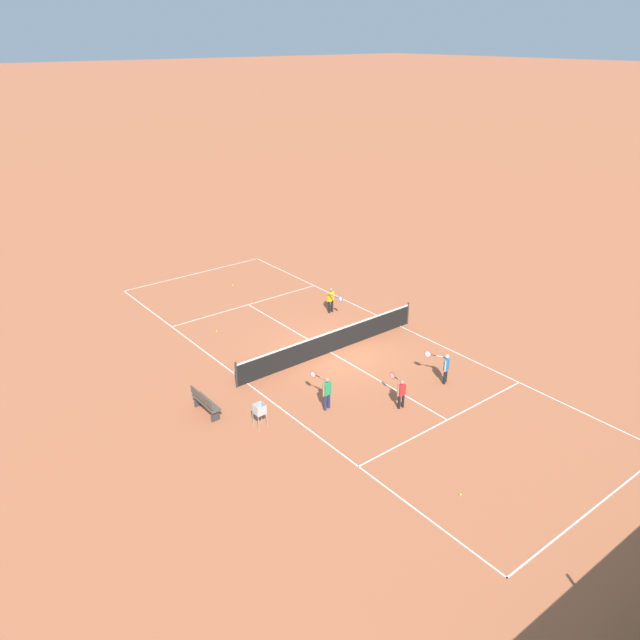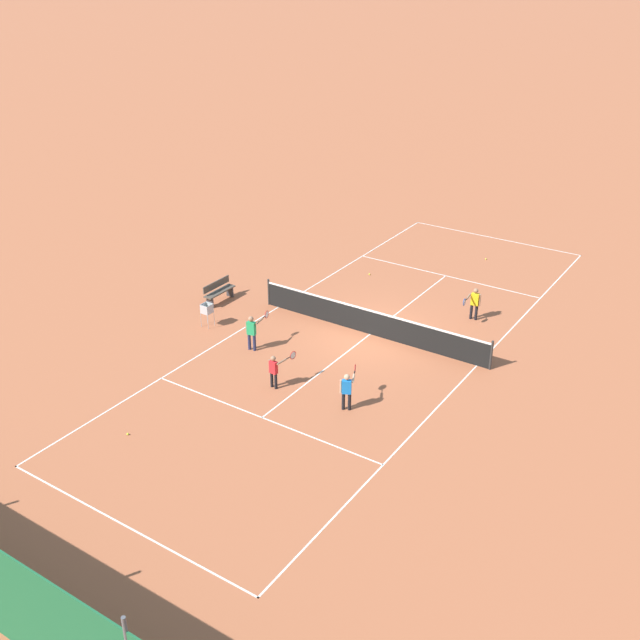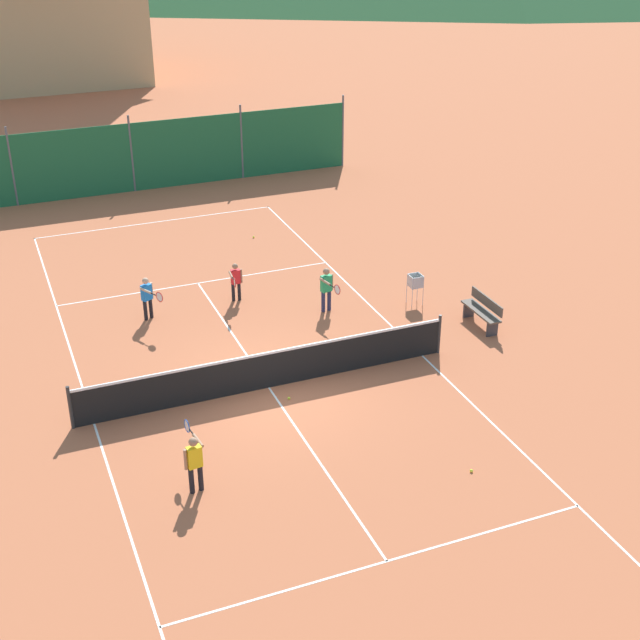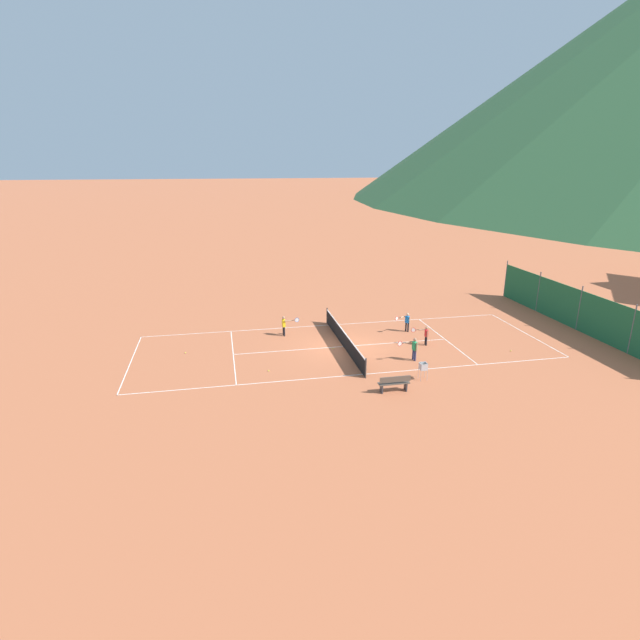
{
  "view_description": "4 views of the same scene",
  "coord_description": "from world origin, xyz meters",
  "px_view_note": "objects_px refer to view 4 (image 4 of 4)",
  "views": [
    {
      "loc": [
        14.66,
        17.86,
        12.16
      ],
      "look_at": [
        -0.53,
        -1.38,
        0.84
      ],
      "focal_mm": 35.0,
      "sensor_mm": 36.0,
      "label": 1
    },
    {
      "loc": [
        -11.64,
        20.9,
        12.49
      ],
      "look_at": [
        1.26,
        1.38,
        0.79
      ],
      "focal_mm": 42.0,
      "sensor_mm": 36.0,
      "label": 2
    },
    {
      "loc": [
        -5.67,
        -17.21,
        11.02
      ],
      "look_at": [
        1.89,
        1.43,
        0.76
      ],
      "focal_mm": 50.0,
      "sensor_mm": 36.0,
      "label": 3
    },
    {
      "loc": [
        26.62,
        -6.81,
        10.4
      ],
      "look_at": [
        -0.8,
        -1.24,
        1.47
      ],
      "focal_mm": 28.0,
      "sensor_mm": 36.0,
      "label": 4
    }
  ],
  "objects_px": {
    "tennis_ball_alley_right": "(511,351)",
    "courtside_bench": "(394,383)",
    "tennis_net": "(344,339)",
    "player_far_baseline": "(425,334)",
    "tennis_ball_near_corner": "(185,353)",
    "player_far_service": "(414,347)",
    "player_near_baseline": "(407,321)",
    "ball_hopper": "(423,367)",
    "player_near_service": "(284,324)",
    "tennis_ball_alley_left": "(269,371)",
    "tennis_ball_far_corner": "(333,348)"
  },
  "relations": [
    {
      "from": "player_near_baseline",
      "to": "tennis_ball_alley_left",
      "type": "xyz_separation_m",
      "value": [
        4.58,
        -9.29,
        -0.68
      ]
    },
    {
      "from": "player_near_service",
      "to": "courtside_bench",
      "type": "relative_size",
      "value": 0.84
    },
    {
      "from": "player_far_service",
      "to": "player_near_baseline",
      "type": "xyz_separation_m",
      "value": [
        -4.66,
        1.37,
        -0.04
      ]
    },
    {
      "from": "tennis_net",
      "to": "ball_hopper",
      "type": "height_order",
      "value": "tennis_net"
    },
    {
      "from": "player_far_baseline",
      "to": "tennis_ball_alley_right",
      "type": "distance_m",
      "value": 4.89
    },
    {
      "from": "player_near_service",
      "to": "ball_hopper",
      "type": "height_order",
      "value": "player_near_service"
    },
    {
      "from": "player_near_baseline",
      "to": "tennis_ball_near_corner",
      "type": "bearing_deg",
      "value": -85.3
    },
    {
      "from": "player_near_service",
      "to": "tennis_net",
      "type": "bearing_deg",
      "value": 50.24
    },
    {
      "from": "tennis_ball_far_corner",
      "to": "tennis_ball_near_corner",
      "type": "distance_m",
      "value": 8.43
    },
    {
      "from": "tennis_ball_alley_right",
      "to": "tennis_ball_near_corner",
      "type": "xyz_separation_m",
      "value": [
        -3.38,
        -18.28,
        0.0
      ]
    },
    {
      "from": "player_far_service",
      "to": "tennis_ball_far_corner",
      "type": "relative_size",
      "value": 19.52
    },
    {
      "from": "player_near_baseline",
      "to": "tennis_ball_near_corner",
      "type": "distance_m",
      "value": 13.72
    },
    {
      "from": "tennis_ball_alley_left",
      "to": "ball_hopper",
      "type": "height_order",
      "value": "ball_hopper"
    },
    {
      "from": "player_near_baseline",
      "to": "ball_hopper",
      "type": "distance_m",
      "value": 7.38
    },
    {
      "from": "player_near_baseline",
      "to": "tennis_net",
      "type": "bearing_deg",
      "value": -68.22
    },
    {
      "from": "player_far_baseline",
      "to": "player_near_baseline",
      "type": "relative_size",
      "value": 0.93
    },
    {
      "from": "tennis_ball_alley_left",
      "to": "player_far_service",
      "type": "bearing_deg",
      "value": 89.44
    },
    {
      "from": "player_near_service",
      "to": "player_far_service",
      "type": "distance_m",
      "value": 8.36
    },
    {
      "from": "player_far_service",
      "to": "courtside_bench",
      "type": "relative_size",
      "value": 0.86
    },
    {
      "from": "player_near_service",
      "to": "player_near_baseline",
      "type": "xyz_separation_m",
      "value": [
        0.77,
        7.73,
        -0.02
      ]
    },
    {
      "from": "player_near_service",
      "to": "tennis_ball_near_corner",
      "type": "xyz_separation_m",
      "value": [
        1.89,
        -5.93,
        -0.7
      ]
    },
    {
      "from": "player_far_service",
      "to": "tennis_ball_alley_right",
      "type": "relative_size",
      "value": 19.52
    },
    {
      "from": "tennis_ball_near_corner",
      "to": "courtside_bench",
      "type": "relative_size",
      "value": 0.04
    },
    {
      "from": "tennis_ball_alley_right",
      "to": "tennis_ball_far_corner",
      "type": "distance_m",
      "value": 10.19
    },
    {
      "from": "tennis_ball_alley_right",
      "to": "courtside_bench",
      "type": "bearing_deg",
      "value": -66.25
    },
    {
      "from": "tennis_net",
      "to": "ball_hopper",
      "type": "xyz_separation_m",
      "value": [
        5.3,
        2.74,
        0.15
      ]
    },
    {
      "from": "player_near_service",
      "to": "player_far_service",
      "type": "height_order",
      "value": "player_far_service"
    },
    {
      "from": "tennis_ball_alley_left",
      "to": "courtside_bench",
      "type": "distance_m",
      "value": 6.63
    },
    {
      "from": "tennis_ball_near_corner",
      "to": "tennis_ball_alley_left",
      "type": "height_order",
      "value": "same"
    },
    {
      "from": "ball_hopper",
      "to": "player_far_service",
      "type": "bearing_deg",
      "value": 168.93
    },
    {
      "from": "tennis_ball_near_corner",
      "to": "courtside_bench",
      "type": "height_order",
      "value": "courtside_bench"
    },
    {
      "from": "tennis_ball_far_corner",
      "to": "tennis_ball_near_corner",
      "type": "relative_size",
      "value": 1.0
    },
    {
      "from": "tennis_net",
      "to": "tennis_ball_far_corner",
      "type": "relative_size",
      "value": 139.09
    },
    {
      "from": "tennis_ball_near_corner",
      "to": "player_far_service",
      "type": "bearing_deg",
      "value": 73.92
    },
    {
      "from": "player_near_service",
      "to": "tennis_ball_near_corner",
      "type": "height_order",
      "value": "player_near_service"
    },
    {
      "from": "player_far_service",
      "to": "tennis_net",
      "type": "bearing_deg",
      "value": -131.24
    },
    {
      "from": "tennis_ball_far_corner",
      "to": "player_far_baseline",
      "type": "bearing_deg",
      "value": 85.41
    },
    {
      "from": "player_near_service",
      "to": "ball_hopper",
      "type": "bearing_deg",
      "value": 36.58
    },
    {
      "from": "tennis_ball_far_corner",
      "to": "courtside_bench",
      "type": "xyz_separation_m",
      "value": [
        6.09,
        1.54,
        0.42
      ]
    },
    {
      "from": "player_near_service",
      "to": "player_near_baseline",
      "type": "height_order",
      "value": "player_near_service"
    },
    {
      "from": "courtside_bench",
      "to": "player_near_service",
      "type": "bearing_deg",
      "value": -155.95
    },
    {
      "from": "tennis_net",
      "to": "player_near_baseline",
      "type": "relative_size",
      "value": 7.51
    },
    {
      "from": "tennis_net",
      "to": "tennis_ball_alley_right",
      "type": "bearing_deg",
      "value": 73.86
    },
    {
      "from": "tennis_ball_alley_right",
      "to": "courtside_bench",
      "type": "distance_m",
      "value": 9.14
    },
    {
      "from": "player_near_service",
      "to": "player_near_baseline",
      "type": "bearing_deg",
      "value": 84.33
    },
    {
      "from": "tennis_net",
      "to": "tennis_ball_near_corner",
      "type": "relative_size",
      "value": 139.09
    },
    {
      "from": "player_far_baseline",
      "to": "ball_hopper",
      "type": "xyz_separation_m",
      "value": [
        4.6,
        -2.06,
        -0.01
      ]
    },
    {
      "from": "player_near_service",
      "to": "player_far_service",
      "type": "bearing_deg",
      "value": 49.48
    },
    {
      "from": "tennis_ball_alley_right",
      "to": "tennis_ball_near_corner",
      "type": "bearing_deg",
      "value": -100.48
    },
    {
      "from": "tennis_net",
      "to": "tennis_ball_alley_right",
      "type": "distance_m",
      "value": 9.61
    }
  ]
}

